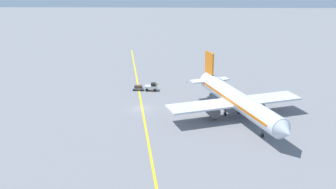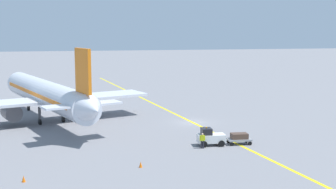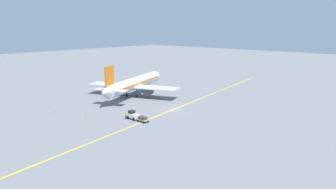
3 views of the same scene
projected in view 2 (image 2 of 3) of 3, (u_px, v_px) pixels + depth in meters
ground_plane at (192, 122)px, 63.86m from camera, size 400.00×400.00×0.00m
apron_yellow_centreline at (192, 122)px, 63.86m from camera, size 18.20×118.73×0.01m
airplane_at_gate at (47, 95)px, 63.89m from camera, size 28.10×34.40×10.60m
baggage_tug_white at (210, 137)px, 51.31m from camera, size 3.07×1.88×2.11m
baggage_cart_trailing at (239, 138)px, 51.83m from camera, size 2.67×1.53×1.24m
ground_crew_worker at (202, 140)px, 50.01m from camera, size 0.58×0.27×1.68m
traffic_cone_near_nose at (205, 140)px, 52.76m from camera, size 0.32×0.32×0.55m
traffic_cone_mid_apron at (24, 179)px, 39.24m from camera, size 0.32×0.32×0.55m
traffic_cone_by_wingtip at (141, 165)px, 43.32m from camera, size 0.32×0.32×0.55m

